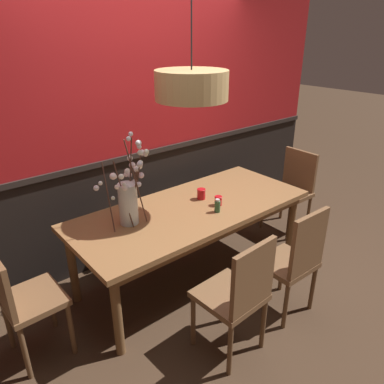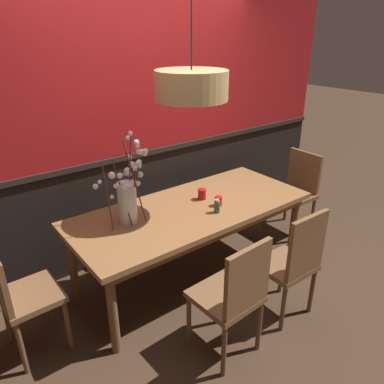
# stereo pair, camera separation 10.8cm
# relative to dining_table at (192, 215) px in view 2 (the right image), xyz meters

# --- Properties ---
(ground_plane) EXTENTS (24.00, 24.00, 0.00)m
(ground_plane) POSITION_rel_dining_table_xyz_m (0.00, 0.00, -0.66)
(ground_plane) COLOR #422D1E
(back_wall) EXTENTS (4.99, 0.14, 2.81)m
(back_wall) POSITION_rel_dining_table_xyz_m (0.00, 0.78, 0.74)
(back_wall) COLOR black
(back_wall) RESTS_ON ground
(dining_table) EXTENTS (2.18, 0.94, 0.74)m
(dining_table) POSITION_rel_dining_table_xyz_m (0.00, 0.00, 0.00)
(dining_table) COLOR olive
(dining_table) RESTS_ON ground
(chair_head_east_end) EXTENTS (0.43, 0.46, 0.93)m
(chair_head_east_end) POSITION_rel_dining_table_xyz_m (1.50, 0.00, -0.13)
(chair_head_east_end) COLOR brown
(chair_head_east_end) RESTS_ON ground
(chair_far_side_right) EXTENTS (0.41, 0.44, 0.94)m
(chair_far_side_right) POSITION_rel_dining_table_xyz_m (0.30, 0.90, -0.14)
(chair_far_side_right) COLOR brown
(chair_far_side_right) RESTS_ON ground
(chair_far_side_left) EXTENTS (0.45, 0.45, 0.94)m
(chair_far_side_left) POSITION_rel_dining_table_xyz_m (-0.29, 0.86, -0.14)
(chair_far_side_left) COLOR brown
(chair_far_side_left) RESTS_ON ground
(chair_near_side_left) EXTENTS (0.44, 0.44, 0.96)m
(chair_near_side_left) POSITION_rel_dining_table_xyz_m (-0.35, -0.91, -0.12)
(chair_near_side_left) COLOR brown
(chair_near_side_left) RESTS_ON ground
(chair_near_side_right) EXTENTS (0.42, 0.39, 0.97)m
(chair_near_side_right) POSITION_rel_dining_table_xyz_m (0.30, -0.91, -0.13)
(chair_near_side_right) COLOR brown
(chair_near_side_right) RESTS_ON ground
(chair_head_west_end) EXTENTS (0.39, 0.43, 0.90)m
(chair_head_west_end) POSITION_rel_dining_table_xyz_m (-1.49, 0.01, -0.14)
(chair_head_west_end) COLOR brown
(chair_head_west_end) RESTS_ON ground
(vase_with_blossoms) EXTENTS (0.43, 0.38, 0.74)m
(vase_with_blossoms) POSITION_rel_dining_table_xyz_m (-0.57, 0.10, 0.30)
(vase_with_blossoms) COLOR silver
(vase_with_blossoms) RESTS_ON dining_table
(candle_holder_nearer_center) EXTENTS (0.07, 0.07, 0.09)m
(candle_holder_nearer_center) POSITION_rel_dining_table_xyz_m (0.21, -0.12, 0.12)
(candle_holder_nearer_center) COLOR red
(candle_holder_nearer_center) RESTS_ON dining_table
(candle_holder_nearer_edge) EXTENTS (0.08, 0.08, 0.10)m
(candle_holder_nearer_edge) POSITION_rel_dining_table_xyz_m (0.18, 0.08, 0.13)
(candle_holder_nearer_edge) COLOR red
(candle_holder_nearer_edge) RESTS_ON dining_table
(condiment_bottle) EXTENTS (0.05, 0.05, 0.12)m
(condiment_bottle) POSITION_rel_dining_table_xyz_m (0.11, -0.21, 0.14)
(condiment_bottle) COLOR #2D5633
(condiment_bottle) RESTS_ON dining_table
(pendant_lamp) EXTENTS (0.57, 0.57, 1.13)m
(pendant_lamp) POSITION_rel_dining_table_xyz_m (-0.02, -0.02, 1.13)
(pendant_lamp) COLOR tan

